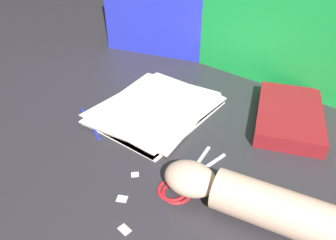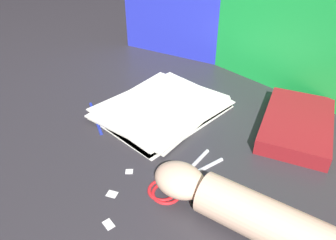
{
  "view_description": "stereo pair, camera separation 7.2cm",
  "coord_description": "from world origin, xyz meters",
  "px_view_note": "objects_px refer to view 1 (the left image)",
  "views": [
    {
      "loc": [
        0.3,
        -0.49,
        0.47
      ],
      "look_at": [
        -0.02,
        0.01,
        0.06
      ],
      "focal_mm": 35.0,
      "sensor_mm": 36.0,
      "label": 1
    },
    {
      "loc": [
        0.36,
        -0.44,
        0.47
      ],
      "look_at": [
        -0.02,
        0.01,
        0.06
      ],
      "focal_mm": 35.0,
      "sensor_mm": 36.0,
      "label": 2
    }
  ],
  "objects_px": {
    "paper_stack": "(156,108)",
    "book_closed": "(289,115)",
    "scissors": "(183,182)",
    "hand_forearm": "(259,203)"
  },
  "relations": [
    {
      "from": "book_closed",
      "to": "scissors",
      "type": "bearing_deg",
      "value": -108.66
    },
    {
      "from": "paper_stack",
      "to": "hand_forearm",
      "type": "bearing_deg",
      "value": -28.26
    },
    {
      "from": "hand_forearm",
      "to": "paper_stack",
      "type": "bearing_deg",
      "value": 151.74
    },
    {
      "from": "paper_stack",
      "to": "hand_forearm",
      "type": "relative_size",
      "value": 0.96
    },
    {
      "from": "paper_stack",
      "to": "book_closed",
      "type": "bearing_deg",
      "value": 24.97
    },
    {
      "from": "paper_stack",
      "to": "scissors",
      "type": "xyz_separation_m",
      "value": [
        0.19,
        -0.19,
        -0.0
      ]
    },
    {
      "from": "paper_stack",
      "to": "book_closed",
      "type": "height_order",
      "value": "book_closed"
    },
    {
      "from": "scissors",
      "to": "hand_forearm",
      "type": "relative_size",
      "value": 0.55
    },
    {
      "from": "scissors",
      "to": "hand_forearm",
      "type": "bearing_deg",
      "value": 0.03
    },
    {
      "from": "paper_stack",
      "to": "book_closed",
      "type": "relative_size",
      "value": 1.15
    }
  ]
}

